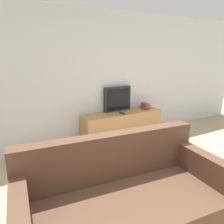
% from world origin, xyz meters
% --- Properties ---
extents(wall_back, '(9.00, 0.06, 2.60)m').
position_xyz_m(wall_back, '(0.00, 3.03, 1.30)').
color(wall_back, silver).
rests_on(wall_back, ground_plane).
extents(tv_stand, '(1.72, 0.43, 0.59)m').
position_xyz_m(tv_stand, '(0.80, 2.76, 0.30)').
color(tv_stand, tan).
rests_on(tv_stand, ground_plane).
extents(television, '(0.61, 0.09, 0.51)m').
position_xyz_m(television, '(0.79, 2.94, 0.85)').
color(television, black).
rests_on(television, tv_stand).
extents(couch, '(2.02, 1.10, 0.97)m').
position_xyz_m(couch, '(-0.55, 0.54, 0.32)').
color(couch, '#4C3323').
rests_on(couch, ground_plane).
extents(book_stack, '(0.17, 0.21, 0.13)m').
position_xyz_m(book_stack, '(1.41, 2.78, 0.65)').
color(book_stack, '#995623').
rests_on(book_stack, tv_stand).
extents(remote_on_stand, '(0.04, 0.19, 0.02)m').
position_xyz_m(remote_on_stand, '(0.74, 2.67, 0.60)').
color(remote_on_stand, '#2D2D2D').
rests_on(remote_on_stand, tv_stand).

